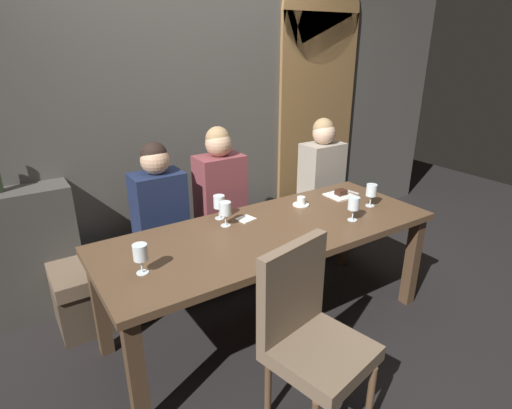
# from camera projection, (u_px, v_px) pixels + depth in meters

# --- Properties ---
(ground) EXTENTS (9.00, 9.00, 0.00)m
(ground) POSITION_uv_depth(u_px,v_px,m) (269.00, 324.00, 2.92)
(ground) COLOR black
(back_wall_tiled) EXTENTS (6.00, 0.12, 3.00)m
(back_wall_tiled) POSITION_uv_depth(u_px,v_px,m) (184.00, 89.00, 3.31)
(back_wall_tiled) COLOR #4C4944
(back_wall_tiled) RESTS_ON ground
(arched_door) EXTENTS (0.90, 0.05, 2.55)m
(arched_door) POSITION_uv_depth(u_px,v_px,m) (317.00, 95.00, 3.99)
(arched_door) COLOR olive
(arched_door) RESTS_ON ground
(dining_table) EXTENTS (2.20, 0.84, 0.74)m
(dining_table) POSITION_uv_depth(u_px,v_px,m) (271.00, 241.00, 2.68)
(dining_table) COLOR #493422
(dining_table) RESTS_ON ground
(banquette_bench) EXTENTS (2.50, 0.44, 0.45)m
(banquette_bench) POSITION_uv_depth(u_px,v_px,m) (221.00, 255.00, 3.38)
(banquette_bench) COLOR #4A3C2E
(banquette_bench) RESTS_ON ground
(chair_near_side) EXTENTS (0.52, 0.52, 0.98)m
(chair_near_side) POSITION_uv_depth(u_px,v_px,m) (309.00, 329.00, 2.01)
(chair_near_side) COLOR brown
(chair_near_side) RESTS_ON ground
(diner_redhead) EXTENTS (0.36, 0.24, 0.77)m
(diner_redhead) POSITION_uv_depth(u_px,v_px,m) (158.00, 199.00, 2.93)
(diner_redhead) COLOR #192342
(diner_redhead) RESTS_ON banquette_bench
(diner_bearded) EXTENTS (0.36, 0.24, 0.82)m
(diner_bearded) POSITION_uv_depth(u_px,v_px,m) (220.00, 183.00, 3.18)
(diner_bearded) COLOR brown
(diner_bearded) RESTS_ON banquette_bench
(diner_far_end) EXTENTS (0.36, 0.24, 0.80)m
(diner_far_end) POSITION_uv_depth(u_px,v_px,m) (322.00, 166.00, 3.66)
(diner_far_end) COLOR #9E9384
(diner_far_end) RESTS_ON banquette_bench
(wine_glass_near_left) EXTENTS (0.08, 0.08, 0.16)m
(wine_glass_near_left) POSITION_uv_depth(u_px,v_px,m) (140.00, 253.00, 2.10)
(wine_glass_near_left) COLOR silver
(wine_glass_near_left) RESTS_ON dining_table
(wine_glass_near_right) EXTENTS (0.08, 0.08, 0.16)m
(wine_glass_near_right) POSITION_uv_depth(u_px,v_px,m) (225.00, 209.00, 2.64)
(wine_glass_near_right) COLOR silver
(wine_glass_near_right) RESTS_ON dining_table
(wine_glass_far_left) EXTENTS (0.08, 0.08, 0.16)m
(wine_glass_far_left) POSITION_uv_depth(u_px,v_px,m) (219.00, 202.00, 2.75)
(wine_glass_far_left) COLOR silver
(wine_glass_far_left) RESTS_ON dining_table
(wine_glass_center_front) EXTENTS (0.08, 0.08, 0.16)m
(wine_glass_center_front) POSITION_uv_depth(u_px,v_px,m) (371.00, 191.00, 2.97)
(wine_glass_center_front) COLOR silver
(wine_glass_center_front) RESTS_ON dining_table
(wine_glass_end_left) EXTENTS (0.08, 0.08, 0.16)m
(wine_glass_end_left) POSITION_uv_depth(u_px,v_px,m) (354.00, 205.00, 2.73)
(wine_glass_end_left) COLOR silver
(wine_glass_end_left) RESTS_ON dining_table
(espresso_cup) EXTENTS (0.12, 0.12, 0.06)m
(espresso_cup) POSITION_uv_depth(u_px,v_px,m) (301.00, 202.00, 3.01)
(espresso_cup) COLOR white
(espresso_cup) RESTS_ON dining_table
(dessert_plate) EXTENTS (0.19, 0.19, 0.05)m
(dessert_plate) POSITION_uv_depth(u_px,v_px,m) (340.00, 194.00, 3.19)
(dessert_plate) COLOR white
(dessert_plate) RESTS_ON dining_table
(fork_on_table) EXTENTS (0.04, 0.17, 0.01)m
(fork_on_table) POSITION_uv_depth(u_px,v_px,m) (350.00, 191.00, 3.29)
(fork_on_table) COLOR silver
(fork_on_table) RESTS_ON dining_table
(folded_napkin) EXTENTS (0.13, 0.12, 0.01)m
(folded_napkin) POSITION_uv_depth(u_px,v_px,m) (246.00, 219.00, 2.78)
(folded_napkin) COLOR silver
(folded_napkin) RESTS_ON dining_table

